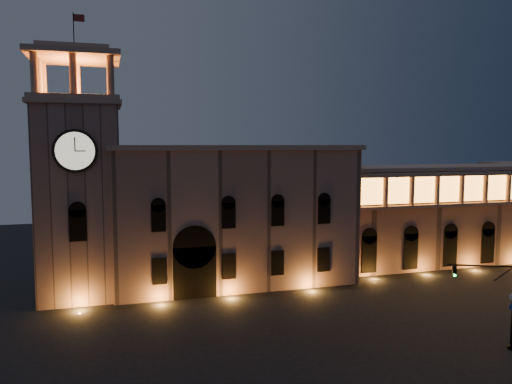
{
  "coord_description": "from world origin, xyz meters",
  "views": [
    {
      "loc": [
        -17.14,
        -39.69,
        17.74
      ],
      "look_at": [
        -0.67,
        16.0,
        12.13
      ],
      "focal_mm": 35.0,
      "sensor_mm": 36.0,
      "label": 1
    }
  ],
  "objects": [
    {
      "name": "ground",
      "position": [
        0.0,
        0.0,
        0.0
      ],
      "size": [
        160.0,
        160.0,
        0.0
      ],
      "primitive_type": "plane",
      "color": "black",
      "rests_on": "ground"
    },
    {
      "name": "government_building",
      "position": [
        -2.08,
        21.93,
        8.77
      ],
      "size": [
        30.8,
        12.8,
        17.6
      ],
      "color": "#8A655A",
      "rests_on": "ground"
    },
    {
      "name": "clock_tower",
      "position": [
        -20.5,
        20.98,
        12.5
      ],
      "size": [
        9.8,
        9.8,
        32.4
      ],
      "color": "#8A655A",
      "rests_on": "ground"
    },
    {
      "name": "colonnade_wing",
      "position": [
        32.0,
        23.92,
        7.33
      ],
      "size": [
        40.6,
        11.5,
        14.5
      ],
      "color": "#855F55",
      "rests_on": "ground"
    },
    {
      "name": "traffic_light",
      "position": [
        14.98,
        -5.57,
        4.27
      ],
      "size": [
        5.47,
        2.65,
        8.13
      ],
      "rotation": [
        0.0,
        0.0,
        -0.42
      ],
      "color": "black",
      "rests_on": "ground"
    }
  ]
}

